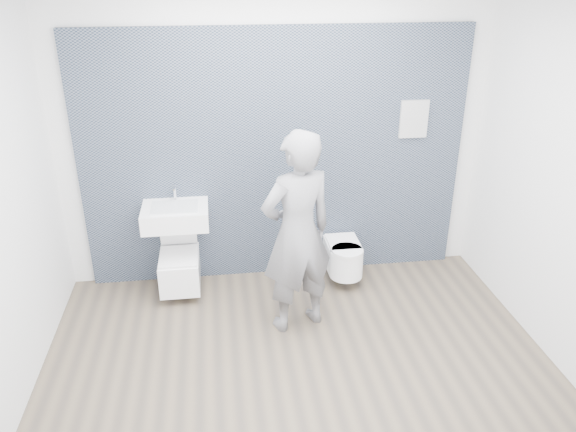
{
  "coord_description": "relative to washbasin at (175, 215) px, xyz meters",
  "views": [
    {
      "loc": [
        -0.56,
        -3.52,
        2.9
      ],
      "look_at": [
        0.0,
        0.6,
        1.0
      ],
      "focal_mm": 35.0,
      "sensor_mm": 36.0,
      "label": 1
    }
  ],
  "objects": [
    {
      "name": "ground",
      "position": [
        0.95,
        -1.22,
        -0.79
      ],
      "size": [
        4.0,
        4.0,
        0.0
      ],
      "primitive_type": "plane",
      "color": "brown",
      "rests_on": "ground"
    },
    {
      "name": "room_shell",
      "position": [
        0.95,
        -1.22,
        0.95
      ],
      "size": [
        4.0,
        4.0,
        4.0
      ],
      "color": "silver",
      "rests_on": "ground"
    },
    {
      "name": "tile_wall",
      "position": [
        0.95,
        0.25,
        -0.79
      ],
      "size": [
        3.6,
        0.06,
        2.4
      ],
      "primitive_type": "cube",
      "color": "black",
      "rests_on": "ground"
    },
    {
      "name": "washbasin",
      "position": [
        0.0,
        0.0,
        0.0
      ],
      "size": [
        0.59,
        0.45,
        0.45
      ],
      "color": "white",
      "rests_on": "ground"
    },
    {
      "name": "toilet_square",
      "position": [
        0.0,
        -0.04,
        -0.53
      ],
      "size": [
        0.36,
        0.53,
        0.69
      ],
      "color": "white",
      "rests_on": "ground"
    },
    {
      "name": "toilet_rounded",
      "position": [
        1.58,
        -0.05,
        -0.53
      ],
      "size": [
        0.32,
        0.54,
        0.3
      ],
      "color": "white",
      "rests_on": "ground"
    },
    {
      "name": "info_placard",
      "position": [
        2.25,
        0.21,
        -0.79
      ],
      "size": [
        0.27,
        0.03,
        0.36
      ],
      "primitive_type": "cube",
      "color": "silver",
      "rests_on": "ground"
    },
    {
      "name": "visitor",
      "position": [
        1.01,
        -0.7,
        0.09
      ],
      "size": [
        0.74,
        0.61,
        1.75
      ],
      "primitive_type": "imported",
      "rotation": [
        0.0,
        0.0,
        3.49
      ],
      "color": "slate",
      "rests_on": "ground"
    }
  ]
}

